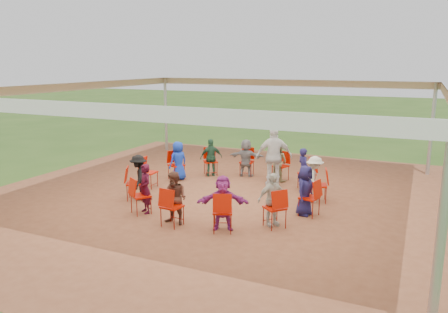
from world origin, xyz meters
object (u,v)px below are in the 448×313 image
at_px(person_seated_6, 139,177).
at_px(person_seated_10, 272,199).
at_px(person_seated_0, 314,179).
at_px(person_seated_4, 211,158).
at_px(chair_4, 211,162).
at_px(chair_9, 172,207).
at_px(standing_person, 274,157).
at_px(chair_1, 307,174).
at_px(chair_8, 141,196).
at_px(person_seated_8, 175,198).
at_px(chair_5, 176,165).
at_px(person_seated_11, 305,190).
at_px(chair_0, 319,185).
at_px(person_seated_3, 246,158).
at_px(chair_3, 247,162).
at_px(laptop, 308,180).
at_px(chair_12, 309,198).
at_px(person_seated_2, 278,162).
at_px(person_seated_7, 145,189).
at_px(chair_6, 149,173).
at_px(person_seated_5, 178,161).
at_px(person_seated_9, 223,203).
at_px(person_seated_1, 303,169).
at_px(chair_11, 275,208).
at_px(cable_coil, 226,197).
at_px(chair_2, 281,166).
at_px(chair_10, 223,212).
at_px(chair_7, 134,183).

xyz_separation_m(person_seated_6, person_seated_10, (3.83, -0.36, 0.00)).
height_order(person_seated_0, person_seated_4, same).
relative_size(chair_4, chair_9, 1.00).
distance_m(chair_4, person_seated_0, 3.95).
height_order(person_seated_10, standing_person, standing_person).
bearing_deg(chair_1, chair_8, 96.92).
height_order(chair_8, person_seated_8, person_seated_8).
distance_m(chair_5, person_seated_10, 4.76).
height_order(chair_8, person_seated_11, person_seated_11).
height_order(chair_0, person_seated_3, person_seated_3).
bearing_deg(person_seated_3, chair_3, -90.00).
relative_size(chair_8, laptop, 2.51).
bearing_deg(chair_12, chair_9, 138.46).
distance_m(chair_5, standing_person, 3.11).
bearing_deg(person_seated_2, chair_4, 24.96).
bearing_deg(chair_12, standing_person, 49.38).
relative_size(chair_12, person_seated_7, 0.74).
xyz_separation_m(chair_8, person_seated_0, (3.59, 2.68, 0.16)).
xyz_separation_m(chair_6, chair_9, (2.23, -2.38, 0.00)).
height_order(chair_8, person_seated_0, person_seated_0).
relative_size(chair_5, person_seated_5, 0.74).
height_order(person_seated_9, person_seated_10, same).
bearing_deg(person_seated_4, person_seated_1, 138.46).
height_order(chair_9, person_seated_7, person_seated_7).
height_order(chair_3, person_seated_10, person_seated_10).
xyz_separation_m(chair_11, cable_coil, (-1.89, 1.53, -0.43)).
distance_m(chair_5, chair_9, 4.05).
bearing_deg(person_seated_11, chair_4, 68.69).
distance_m(person_seated_6, person_seated_9, 3.10).
height_order(chair_0, chair_3, same).
bearing_deg(chair_3, person_seated_2, 160.36).
distance_m(person_seated_7, person_seated_9, 2.17).
xyz_separation_m(chair_2, chair_10, (0.13, -4.60, 0.00)).
relative_size(person_seated_0, person_seated_3, 1.00).
height_order(chair_9, person_seated_0, person_seated_0).
height_order(chair_4, person_seated_9, person_seated_9).
height_order(person_seated_4, cable_coil, person_seated_4).
bearing_deg(chair_1, person_seated_2, 19.64).
distance_m(chair_1, chair_10, 4.05).
bearing_deg(cable_coil, standing_person, 62.40).
height_order(chair_6, person_seated_10, person_seated_10).
height_order(chair_4, person_seated_5, person_seated_5).
bearing_deg(chair_2, chair_1, 166.15).
bearing_deg(chair_9, standing_person, 80.45).
relative_size(person_seated_3, person_seated_11, 1.00).
relative_size(chair_5, person_seated_8, 0.74).
relative_size(chair_7, person_seated_6, 0.74).
relative_size(person_seated_6, cable_coil, 3.64).
distance_m(chair_3, person_seated_6, 3.95).
bearing_deg(person_seated_0, chair_3, 39.92).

